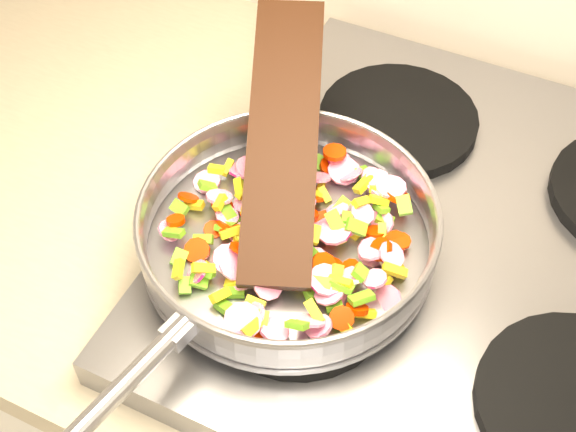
% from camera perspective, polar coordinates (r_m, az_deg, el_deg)
% --- Properties ---
extents(cooktop, '(0.60, 0.60, 0.04)m').
position_cam_1_polar(cooktop, '(0.88, 12.93, -2.95)').
color(cooktop, '#939399').
rests_on(cooktop, counter_top).
extents(grate_fl, '(0.19, 0.19, 0.02)m').
position_cam_1_polar(grate_fl, '(0.80, 0.74, -5.53)').
color(grate_fl, black).
rests_on(grate_fl, cooktop).
extents(grate_bl, '(0.19, 0.19, 0.02)m').
position_cam_1_polar(grate_bl, '(0.97, 7.85, 6.81)').
color(grate_bl, black).
rests_on(grate_bl, cooktop).
extents(saute_pan, '(0.34, 0.51, 0.06)m').
position_cam_1_polar(saute_pan, '(0.80, -0.11, -0.93)').
color(saute_pan, '#9E9EA5').
rests_on(saute_pan, grate_fl).
extents(vegetable_heap, '(0.27, 0.28, 0.05)m').
position_cam_1_polar(vegetable_heap, '(0.81, 0.73, -0.92)').
color(vegetable_heap, '#60A81F').
rests_on(vegetable_heap, saute_pan).
extents(wooden_spatula, '(0.18, 0.30, 0.13)m').
position_cam_1_polar(wooden_spatula, '(0.82, -0.35, 5.64)').
color(wooden_spatula, black).
rests_on(wooden_spatula, saute_pan).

